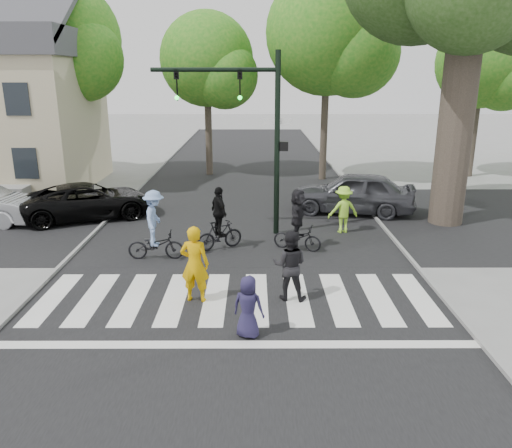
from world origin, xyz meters
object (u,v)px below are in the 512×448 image
at_px(pedestrian_child, 248,307).
at_px(cyclist_right, 298,223).
at_px(pedestrian_adult, 290,265).
at_px(car_grey, 352,193).
at_px(cyclist_left, 155,230).
at_px(car_suv, 89,201).
at_px(cyclist_mid, 219,224).
at_px(traffic_signal, 251,118).
at_px(pedestrian_woman, 195,264).

height_order(pedestrian_child, cyclist_right, cyclist_right).
height_order(pedestrian_adult, car_grey, pedestrian_adult).
distance_m(cyclist_left, car_suv, 5.54).
xyz_separation_m(pedestrian_adult, cyclist_left, (-3.76, 2.74, 0.03)).
height_order(pedestrian_adult, cyclist_mid, cyclist_mid).
distance_m(traffic_signal, cyclist_left, 4.79).
relative_size(pedestrian_woman, pedestrian_adult, 1.08).
bearing_deg(car_grey, traffic_signal, -43.75).
bearing_deg(cyclist_right, traffic_signal, 130.76).
bearing_deg(car_grey, cyclist_mid, -37.07).
relative_size(pedestrian_woman, cyclist_right, 0.98).
xyz_separation_m(cyclist_mid, car_suv, (-5.17, 3.53, -0.14)).
relative_size(cyclist_mid, car_grey, 0.42).
distance_m(pedestrian_child, cyclist_mid, 5.54).
relative_size(pedestrian_child, pedestrian_adult, 0.77).
bearing_deg(car_grey, pedestrian_woman, -21.28).
height_order(cyclist_right, car_grey, cyclist_right).
distance_m(pedestrian_adult, cyclist_right, 3.58).
bearing_deg(cyclist_mid, car_suv, 145.66).
bearing_deg(car_grey, cyclist_left, -40.64).
height_order(traffic_signal, pedestrian_child, traffic_signal).
bearing_deg(car_suv, car_grey, -108.21).
bearing_deg(pedestrian_adult, cyclist_mid, -51.73).
bearing_deg(pedestrian_child, pedestrian_adult, -99.82).
bearing_deg(pedestrian_child, traffic_signal, -71.96).
bearing_deg(pedestrian_woman, pedestrian_child, 134.67).
distance_m(pedestrian_child, cyclist_right, 5.57).
xyz_separation_m(pedestrian_woman, pedestrian_adult, (2.26, 0.11, -0.07)).
xyz_separation_m(pedestrian_woman, car_suv, (-4.84, 7.26, -0.27)).
xyz_separation_m(traffic_signal, cyclist_right, (1.44, -1.66, -3.04)).
xyz_separation_m(cyclist_left, cyclist_mid, (1.82, 0.88, -0.09)).
bearing_deg(pedestrian_adult, traffic_signal, -69.54).
height_order(cyclist_mid, car_suv, cyclist_mid).
relative_size(pedestrian_adult, cyclist_right, 0.90).
distance_m(cyclist_mid, car_grey, 6.53).
relative_size(cyclist_left, car_grey, 0.44).
height_order(traffic_signal, pedestrian_adult, traffic_signal).
distance_m(cyclist_left, cyclist_mid, 2.02).
bearing_deg(pedestrian_child, car_suv, -37.44).
bearing_deg(cyclist_mid, pedestrian_woman, -95.02).
bearing_deg(car_suv, pedestrian_child, -168.10).
bearing_deg(pedestrian_woman, car_suv, -48.55).
xyz_separation_m(cyclist_left, car_suv, (-3.35, 4.41, -0.23)).
relative_size(cyclist_left, cyclist_mid, 1.05).
xyz_separation_m(cyclist_mid, cyclist_right, (2.42, -0.08, 0.05)).
height_order(traffic_signal, cyclist_right, traffic_signal).
bearing_deg(cyclist_right, cyclist_left, -169.32).
distance_m(pedestrian_woman, cyclist_right, 4.57).
xyz_separation_m(traffic_signal, pedestrian_adult, (0.95, -5.21, -3.03)).
bearing_deg(cyclist_left, cyclist_right, 10.68).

